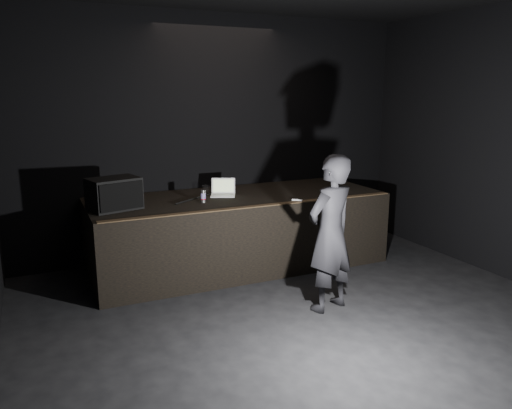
{
  "coord_description": "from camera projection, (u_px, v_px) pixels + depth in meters",
  "views": [
    {
      "loc": [
        -2.55,
        -3.48,
        2.4
      ],
      "look_at": [
        0.08,
        2.3,
        0.96
      ],
      "focal_mm": 35.0,
      "sensor_mm": 36.0,
      "label": 1
    }
  ],
  "objects": [
    {
      "name": "ground",
      "position": [
        350.0,
        355.0,
        4.65
      ],
      "size": [
        7.0,
        7.0,
        0.0
      ],
      "primitive_type": "plane",
      "color": "black",
      "rests_on": "ground"
    },
    {
      "name": "room_walls",
      "position": [
        360.0,
        137.0,
        4.2
      ],
      "size": [
        6.1,
        7.1,
        3.52
      ],
      "color": "black",
      "rests_on": "ground"
    },
    {
      "name": "stage_riser",
      "position": [
        238.0,
        231.0,
        6.96
      ],
      "size": [
        4.0,
        1.5,
        1.0
      ],
      "primitive_type": "cube",
      "color": "black",
      "rests_on": "ground"
    },
    {
      "name": "riser_lip",
      "position": [
        259.0,
        206.0,
        6.22
      ],
      "size": [
        3.92,
        0.1,
        0.01
      ],
      "primitive_type": "cube",
      "color": "brown",
      "rests_on": "stage_riser"
    },
    {
      "name": "stage_monitor",
      "position": [
        114.0,
        194.0,
        6.02
      ],
      "size": [
        0.67,
        0.56,
        0.39
      ],
      "rotation": [
        0.0,
        0.0,
        0.27
      ],
      "color": "black",
      "rests_on": "stage_riser"
    },
    {
      "name": "cable",
      "position": [
        200.0,
        197.0,
        6.72
      ],
      "size": [
        0.84,
        0.58,
        0.02
      ],
      "primitive_type": "cylinder",
      "rotation": [
        0.0,
        1.57,
        0.6
      ],
      "color": "black",
      "rests_on": "stage_riser"
    },
    {
      "name": "laptop",
      "position": [
        223.0,
        191.0,
        6.87
      ],
      "size": [
        0.42,
        0.4,
        0.22
      ],
      "rotation": [
        0.0,
        0.0,
        -0.41
      ],
      "color": "white",
      "rests_on": "stage_riser"
    },
    {
      "name": "beer_can",
      "position": [
        203.0,
        196.0,
        6.42
      ],
      "size": [
        0.07,
        0.07,
        0.16
      ],
      "color": "silver",
      "rests_on": "stage_riser"
    },
    {
      "name": "plastic_cup",
      "position": [
        206.0,
        189.0,
        7.01
      ],
      "size": [
        0.09,
        0.09,
        0.11
      ],
      "primitive_type": "cylinder",
      "color": "white",
      "rests_on": "stage_riser"
    },
    {
      "name": "wii_remote",
      "position": [
        297.0,
        200.0,
        6.5
      ],
      "size": [
        0.12,
        0.13,
        0.03
      ],
      "primitive_type": "cube",
      "rotation": [
        0.0,
        0.0,
        0.72
      ],
      "color": "white",
      "rests_on": "stage_riser"
    },
    {
      "name": "person",
      "position": [
        330.0,
        234.0,
        5.47
      ],
      "size": [
        0.73,
        0.59,
        1.75
      ],
      "primitive_type": "imported",
      "rotation": [
        0.0,
        0.0,
        3.43
      ],
      "color": "black",
      "rests_on": "ground"
    }
  ]
}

